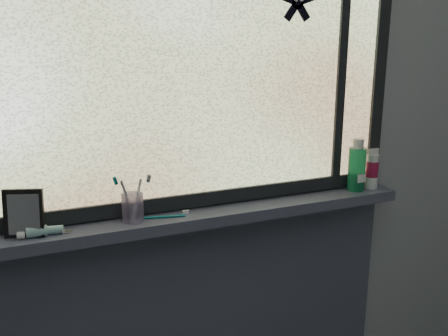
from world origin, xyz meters
TOP-DOWN VIEW (x-y plane):
  - wall_back at (0.00, 1.30)m, footprint 3.00×0.01m
  - windowsill at (0.00, 1.23)m, footprint 1.62×0.14m
  - window_pane at (0.00, 1.28)m, footprint 1.50×0.01m
  - frame_bottom at (0.00, 1.28)m, footprint 1.60×0.03m
  - frame_right at (0.78, 1.28)m, footprint 0.05×0.03m
  - frame_mullion at (0.60, 1.28)m, footprint 0.03×0.03m
  - starfish_sticker at (0.40, 1.27)m, footprint 0.15×0.02m
  - vanity_mirror at (-0.54, 1.23)m, footprint 0.13×0.09m
  - toothpaste_tube at (-0.49, 1.21)m, footprint 0.19×0.06m
  - toothbrush_cup at (-0.21, 1.23)m, footprint 0.08×0.08m
  - toothbrush_lying at (-0.11, 1.22)m, footprint 0.18×0.06m
  - mouthwash_bottle at (0.67, 1.23)m, footprint 0.09×0.09m
  - cream_tube at (0.74, 1.23)m, footprint 0.06×0.06m

SIDE VIEW (x-z plane):
  - windowsill at x=0.00m, z-range 0.98..1.02m
  - toothbrush_lying at x=-0.11m, z-range 1.02..1.03m
  - toothpaste_tube at x=-0.49m, z-range 1.02..1.05m
  - frame_bottom at x=0.00m, z-range 1.02..1.07m
  - toothbrush_cup at x=-0.21m, z-range 1.02..1.11m
  - vanity_mirror at x=-0.54m, z-range 1.02..1.17m
  - cream_tube at x=0.74m, z-range 1.05..1.16m
  - mouthwash_bottle at x=0.67m, z-range 1.04..1.21m
  - wall_back at x=0.00m, z-range 0.00..2.50m
  - frame_right at x=0.78m, z-range 0.98..2.08m
  - window_pane at x=0.00m, z-range 1.03..2.03m
  - frame_mullion at x=0.60m, z-range 1.03..2.03m
  - starfish_sticker at x=0.40m, z-range 1.65..1.79m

